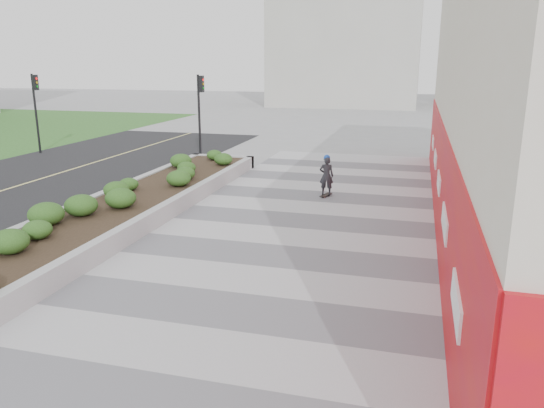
{
  "coord_description": "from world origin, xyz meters",
  "views": [
    {
      "loc": [
        3.24,
        -7.29,
        4.77
      ],
      "look_at": [
        -0.38,
        5.95,
        1.1
      ],
      "focal_mm": 35.0,
      "sensor_mm": 36.0,
      "label": 1
    }
  ],
  "objects_px": {
    "skateboarder": "(326,175)",
    "traffic_signal_far": "(36,102)",
    "planter": "(124,205)",
    "traffic_signal_near": "(200,104)"
  },
  "relations": [
    {
      "from": "planter",
      "to": "traffic_signal_far",
      "type": "bearing_deg",
      "value": 137.54
    },
    {
      "from": "planter",
      "to": "skateboarder",
      "type": "relative_size",
      "value": 11.55
    },
    {
      "from": "traffic_signal_near",
      "to": "traffic_signal_far",
      "type": "relative_size",
      "value": 1.0
    },
    {
      "from": "traffic_signal_far",
      "to": "planter",
      "type": "bearing_deg",
      "value": -42.46
    },
    {
      "from": "planter",
      "to": "traffic_signal_far",
      "type": "xyz_separation_m",
      "value": [
        -10.93,
        10.0,
        2.34
      ]
    },
    {
      "from": "planter",
      "to": "skateboarder",
      "type": "bearing_deg",
      "value": 38.26
    },
    {
      "from": "traffic_signal_near",
      "to": "traffic_signal_far",
      "type": "bearing_deg",
      "value": -176.89
    },
    {
      "from": "skateboarder",
      "to": "traffic_signal_far",
      "type": "bearing_deg",
      "value": 177.09
    },
    {
      "from": "traffic_signal_far",
      "to": "traffic_signal_near",
      "type": "bearing_deg",
      "value": 3.11
    },
    {
      "from": "planter",
      "to": "traffic_signal_far",
      "type": "height_order",
      "value": "traffic_signal_far"
    }
  ]
}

